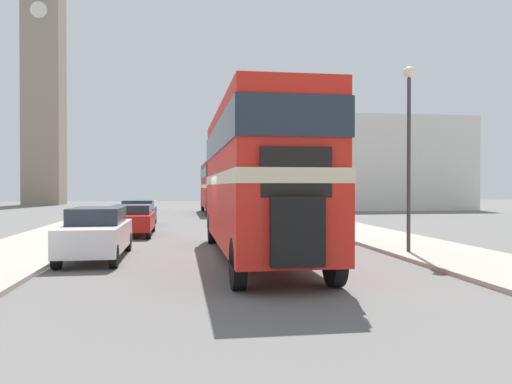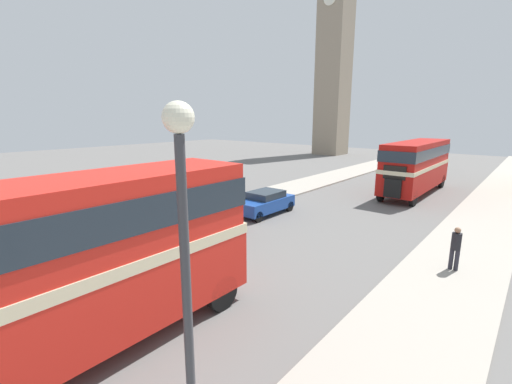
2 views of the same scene
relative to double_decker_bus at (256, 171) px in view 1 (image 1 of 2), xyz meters
name	(u,v)px [view 1 (image 1 of 2)]	position (x,y,z in m)	size (l,w,h in m)	color
ground_plane	(228,255)	(-0.74, 1.05, -2.64)	(120.00, 120.00, 0.00)	slate
sidewalk_right	(426,249)	(6.01, 1.05, -2.58)	(3.50, 120.00, 0.12)	#A8A093
sidewalk_left	(4,257)	(-7.49, 1.05, -2.58)	(3.50, 120.00, 0.12)	#A8A093
double_decker_bus	(256,171)	(0.00, 0.00, 0.00)	(2.42, 10.83, 4.44)	red
bus_distant	(218,184)	(0.78, 25.33, -0.24)	(2.45, 10.13, 4.01)	#B2140F
car_parked_near	(97,233)	(-4.75, 0.69, -1.85)	(1.66, 4.45, 1.55)	white
car_parked_mid	(132,219)	(-4.39, 7.98, -1.92)	(1.84, 4.33, 1.36)	red
car_parked_far	(138,212)	(-4.57, 13.49, -1.90)	(1.83, 3.98, 1.41)	#1E479E
pedestrian_walking	(331,207)	(6.00, 11.75, -1.57)	(0.34, 0.34, 1.69)	#282833
street_lamp	(409,131)	(4.90, 0.04, 1.31)	(0.36, 0.36, 5.86)	#38383D
church_tower	(44,41)	(-18.22, 47.52, 16.76)	(4.43, 4.43, 38.03)	gray
shop_building_block	(373,165)	(16.84, 32.66, 1.66)	(15.93, 11.56, 8.61)	silver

